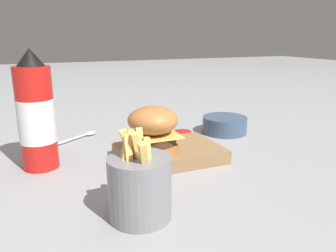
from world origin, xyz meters
TOP-DOWN VIEW (x-y plane):
  - ground_plane at (0.00, 0.00)m, footprint 6.00×6.00m
  - serving_board at (-0.00, 0.01)m, footprint 0.23×0.16m
  - burger at (-0.05, -0.01)m, footprint 0.11×0.11m
  - ketchup_bottle at (-0.27, 0.08)m, footprint 0.08×0.08m
  - fries_basket at (-0.14, -0.20)m, footprint 0.10×0.10m
  - side_bowl at (0.23, 0.14)m, footprint 0.13×0.13m
  - spoon at (-0.15, 0.26)m, footprint 0.14×0.10m
  - ketchup_puddle at (0.12, 0.20)m, footprint 0.05×0.05m

SIDE VIEW (x-z plane):
  - ground_plane at x=0.00m, z-range 0.00..0.00m
  - ketchup_puddle at x=0.12m, z-range 0.00..0.00m
  - spoon at x=-0.15m, z-range 0.00..0.01m
  - serving_board at x=0.00m, z-range 0.00..0.03m
  - side_bowl at x=0.23m, z-range 0.00..0.05m
  - fries_basket at x=-0.14m, z-range -0.02..0.12m
  - burger at x=-0.05m, z-range 0.03..0.13m
  - ketchup_bottle at x=-0.27m, z-range -0.01..0.24m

